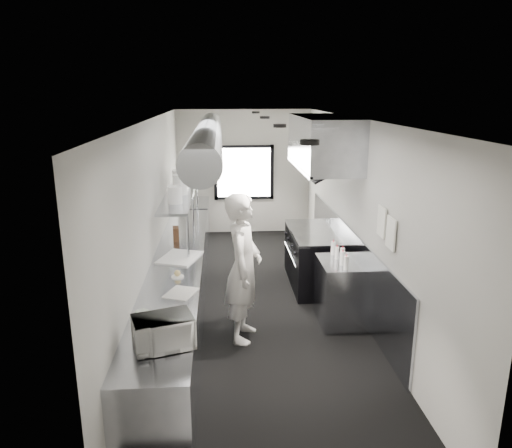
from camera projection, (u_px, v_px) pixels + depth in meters
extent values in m
cube|color=black|center=(257.00, 303.00, 7.50)|extent=(3.00, 8.00, 0.01)
cube|color=silver|center=(257.00, 119.00, 6.76)|extent=(3.00, 8.00, 0.01)
cube|color=#B4B2AB|center=(244.00, 172.00, 10.98)|extent=(3.00, 0.02, 2.80)
cube|color=#B4B2AB|center=(301.00, 360.00, 3.29)|extent=(3.00, 0.02, 2.80)
cube|color=#B4B2AB|center=(154.00, 217.00, 7.03)|extent=(0.02, 8.00, 2.80)
cube|color=#B4B2AB|center=(357.00, 214.00, 7.24)|extent=(0.02, 8.00, 2.80)
cube|color=#9BA0A9|center=(347.00, 261.00, 7.75)|extent=(0.03, 5.50, 1.10)
cylinder|color=gray|center=(208.00, 135.00, 7.17)|extent=(0.40, 6.40, 0.40)
cube|color=white|center=(244.00, 173.00, 10.94)|extent=(1.20, 0.03, 1.10)
cube|color=black|center=(244.00, 147.00, 10.81)|extent=(1.36, 0.03, 0.08)
cube|color=black|center=(244.00, 197.00, 11.11)|extent=(1.36, 0.03, 0.08)
cube|color=black|center=(216.00, 173.00, 10.92)|extent=(0.08, 0.03, 1.25)
cube|color=black|center=(272.00, 172.00, 11.01)|extent=(0.08, 0.03, 1.25)
cube|color=#9BA0A9|center=(323.00, 142.00, 7.62)|extent=(0.80, 2.20, 0.80)
cube|color=#9BA0A9|center=(299.00, 167.00, 7.70)|extent=(0.05, 2.20, 0.05)
cube|color=black|center=(317.00, 164.00, 7.70)|extent=(0.50, 2.10, 0.28)
cube|color=#9BA0A9|center=(179.00, 291.00, 6.82)|extent=(0.70, 6.00, 0.90)
cube|color=#9BA0A9|center=(180.00, 193.00, 7.97)|extent=(0.45, 3.00, 0.04)
cylinder|color=#9BA0A9|center=(188.00, 236.00, 6.73)|extent=(0.04, 0.04, 0.66)
cylinder|color=#9BA0A9|center=(193.00, 212.00, 8.07)|extent=(0.04, 0.04, 0.66)
cylinder|color=#9BA0A9|center=(197.00, 195.00, 9.42)|extent=(0.04, 0.04, 0.66)
cube|color=black|center=(316.00, 259.00, 8.13)|extent=(0.85, 1.60, 0.90)
cube|color=#9BA0A9|center=(317.00, 232.00, 8.01)|extent=(0.85, 1.60, 0.04)
cube|color=#9BA0A9|center=(292.00, 259.00, 8.10)|extent=(0.03, 1.55, 0.80)
cylinder|color=#9BA0A9|center=(290.00, 254.00, 8.07)|extent=(0.03, 1.30, 0.03)
cube|color=#9BA0A9|center=(342.00, 292.00, 6.79)|extent=(0.65, 0.80, 0.90)
cube|color=#9BA0A9|center=(193.00, 223.00, 10.38)|extent=(0.70, 1.20, 0.90)
cube|color=white|center=(382.00, 222.00, 6.03)|extent=(0.02, 0.28, 0.38)
cube|color=white|center=(391.00, 233.00, 5.71)|extent=(0.02, 0.28, 0.38)
imported|color=silver|center=(243.00, 268.00, 6.21)|extent=(0.61, 0.80, 1.96)
imported|color=silver|center=(163.00, 332.00, 4.41)|extent=(0.58, 0.51, 0.30)
cylinder|color=#A2ADA0|center=(140.00, 337.00, 4.53)|extent=(0.16, 0.16, 0.09)
cylinder|color=#A2ADA0|center=(143.00, 316.00, 4.92)|extent=(0.18, 0.18, 0.11)
cube|color=silver|center=(181.00, 293.00, 5.62)|extent=(0.43, 0.47, 0.01)
cylinder|color=white|center=(178.00, 277.00, 6.11)|extent=(0.22, 0.22, 0.01)
sphere|color=#DABF72|center=(177.00, 273.00, 6.10)|extent=(0.08, 0.08, 0.08)
cube|color=silver|center=(180.00, 257.00, 6.81)|extent=(0.66, 0.77, 0.02)
cube|color=brown|center=(176.00, 234.00, 7.61)|extent=(0.11, 0.20, 0.21)
cylinder|color=white|center=(175.00, 195.00, 7.14)|extent=(0.25, 0.25, 0.25)
cylinder|color=white|center=(180.00, 184.00, 7.75)|extent=(0.30, 0.30, 0.32)
cylinder|color=white|center=(179.00, 180.00, 8.14)|extent=(0.23, 0.23, 0.33)
cylinder|color=white|center=(183.00, 174.00, 8.56)|extent=(0.30, 0.30, 0.37)
cylinder|color=silver|center=(346.00, 263.00, 6.35)|extent=(0.08, 0.08, 0.19)
cylinder|color=silver|center=(342.00, 258.00, 6.51)|extent=(0.07, 0.07, 0.19)
cylinder|color=silver|center=(342.00, 254.00, 6.68)|extent=(0.08, 0.08, 0.19)
cylinder|color=silver|center=(337.00, 253.00, 6.76)|extent=(0.08, 0.08, 0.18)
cylinder|color=silver|center=(333.00, 248.00, 6.93)|extent=(0.07, 0.07, 0.20)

